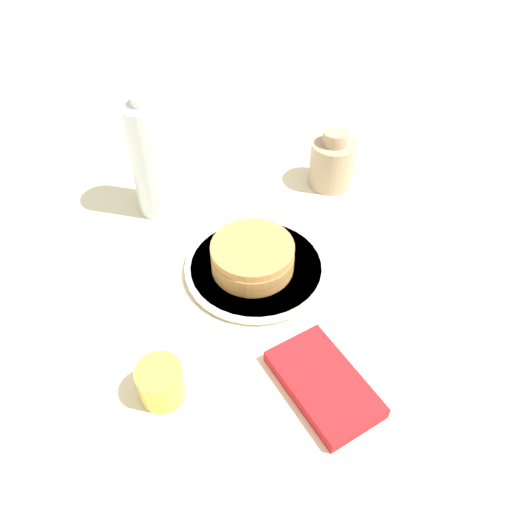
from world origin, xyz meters
TOP-DOWN VIEW (x-y plane):
  - ground_plane at (0.00, 0.00)m, footprint 4.00×4.00m
  - plate at (0.02, -0.01)m, footprint 0.23×0.23m
  - pancake_stack at (0.02, -0.00)m, footprint 0.14×0.14m
  - juice_glass at (-0.19, 0.13)m, footprint 0.06×0.06m
  - cream_jug at (0.25, -0.16)m, footprint 0.08×0.08m
  - water_bottle_near at (0.20, 0.16)m, footprint 0.08×0.08m
  - napkin at (-0.20, -0.08)m, footprint 0.18×0.15m

SIDE VIEW (x-z plane):
  - ground_plane at x=0.00m, z-range 0.00..0.00m
  - plate at x=0.02m, z-range 0.00..0.01m
  - napkin at x=-0.20m, z-range 0.00..0.02m
  - juice_glass at x=-0.19m, z-range 0.00..0.06m
  - pancake_stack at x=0.02m, z-range 0.01..0.06m
  - cream_jug at x=0.25m, z-range -0.01..0.11m
  - water_bottle_near at x=0.20m, z-range -0.01..0.22m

